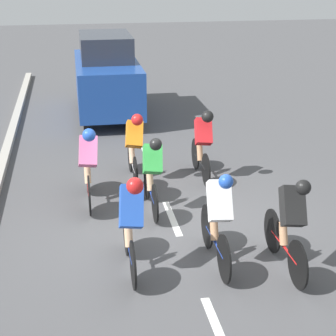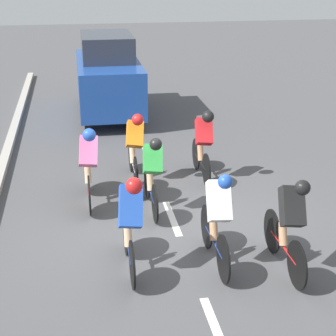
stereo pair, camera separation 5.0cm
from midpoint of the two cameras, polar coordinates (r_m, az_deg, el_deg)
ground_plane at (r=9.69m, az=0.85°, el=-5.80°), size 60.00×60.00×0.00m
lane_stripe_near at (r=7.25m, az=5.14°, el=-16.08°), size 0.12×1.40×0.01m
lane_stripe_mid at (r=9.93m, az=0.56°, el=-5.09°), size 0.12×1.40×0.01m
lane_stripe_far at (r=12.84m, az=-1.92°, el=1.11°), size 0.12×1.40×0.01m
cyclist_blue at (r=7.97m, az=-3.68°, el=-5.34°), size 0.39×1.65×1.58m
cyclist_black at (r=8.20m, az=12.41°, el=-5.36°), size 0.38×1.72×1.53m
cyclist_white at (r=8.18m, az=5.22°, el=-4.96°), size 0.36×1.72×1.55m
cyclist_orange at (r=11.26m, az=-3.30°, el=2.40°), size 0.39×1.66×1.48m
cyclist_green at (r=9.90m, az=-1.48°, el=-0.40°), size 0.37×1.72×1.46m
cyclist_pink at (r=10.25m, az=-7.95°, el=0.45°), size 0.37×1.75×1.54m
cyclist_red at (r=11.39m, az=3.73°, el=2.71°), size 0.37×1.65×1.51m
support_car at (r=16.11m, az=-6.00°, el=9.27°), size 1.70×4.08×2.28m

